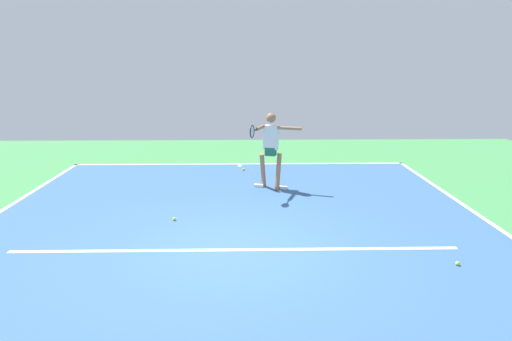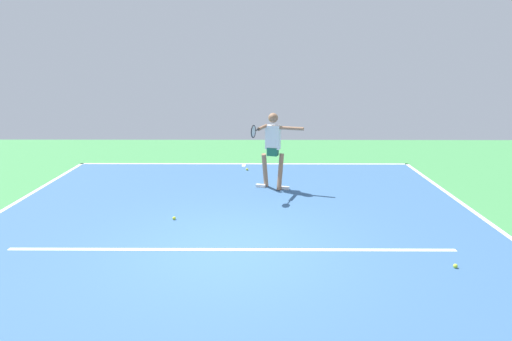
{
  "view_description": "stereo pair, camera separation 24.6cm",
  "coord_description": "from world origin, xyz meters",
  "views": [
    {
      "loc": [
        -0.2,
        7.07,
        3.09
      ],
      "look_at": [
        -0.4,
        -1.84,
        0.9
      ],
      "focal_mm": 31.84,
      "sensor_mm": 36.0,
      "label": 1
    },
    {
      "loc": [
        -0.45,
        7.07,
        3.09
      ],
      "look_at": [
        -0.4,
        -1.84,
        0.9
      ],
      "focal_mm": 31.84,
      "sensor_mm": 36.0,
      "label": 2
    }
  ],
  "objects": [
    {
      "name": "tennis_ball_near_service_line",
      "position": [
        1.22,
        -1.4,
        0.03
      ],
      "size": [
        0.07,
        0.07,
        0.07
      ],
      "primitive_type": "sphere",
      "color": "yellow",
      "rests_on": "ground_plane"
    },
    {
      "name": "tennis_ball_by_baseline",
      "position": [
        -3.45,
        0.7,
        0.03
      ],
      "size": [
        0.07,
        0.07,
        0.07
      ],
      "primitive_type": "sphere",
      "color": "#C6E53D",
      "rests_on": "ground_plane"
    },
    {
      "name": "court_surface",
      "position": [
        0.0,
        0.0,
        0.0
      ],
      "size": [
        9.97,
        12.78,
        0.0
      ],
      "primitive_type": "cube",
      "color": "#38608E",
      "rests_on": "ground_plane"
    },
    {
      "name": "court_line_service",
      "position": [
        0.0,
        0.04,
        0.0
      ],
      "size": [
        7.48,
        0.1,
        0.01
      ],
      "primitive_type": "cube",
      "color": "white",
      "rests_on": "ground_plane"
    },
    {
      "name": "tennis_player",
      "position": [
        -0.79,
        -3.64,
        1.09
      ],
      "size": [
        1.24,
        1.2,
        1.87
      ],
      "rotation": [
        0.0,
        0.0,
        -0.33
      ],
      "color": "#9E7051",
      "rests_on": "ground_plane"
    },
    {
      "name": "tennis_ball_near_player",
      "position": [
        -0.12,
        -5.51,
        0.03
      ],
      "size": [
        0.07,
        0.07,
        0.07
      ],
      "primitive_type": "sphere",
      "color": "yellow",
      "rests_on": "ground_plane"
    },
    {
      "name": "ground_plane",
      "position": [
        0.0,
        0.0,
        0.0
      ],
      "size": [
        21.12,
        21.12,
        0.0
      ],
      "primitive_type": "plane",
      "color": "#428E4C"
    },
    {
      "name": "court_line_centre_mark",
      "position": [
        0.0,
        -6.14,
        0.0
      ],
      "size": [
        0.1,
        0.3,
        0.01
      ],
      "primitive_type": "cube",
      "color": "white",
      "rests_on": "ground_plane"
    },
    {
      "name": "court_line_baseline_near",
      "position": [
        0.0,
        -6.34,
        0.0
      ],
      "size": [
        9.97,
        0.1,
        0.01
      ],
      "primitive_type": "cube",
      "color": "white",
      "rests_on": "ground_plane"
    }
  ]
}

